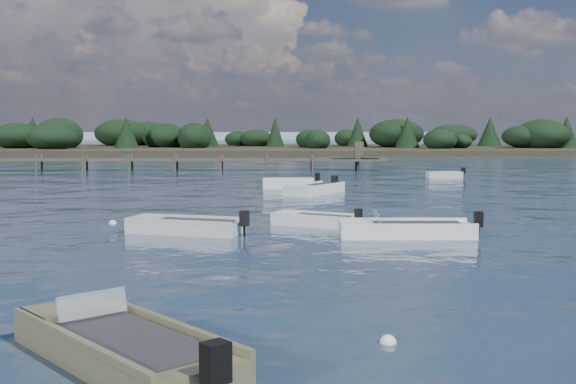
{
  "coord_description": "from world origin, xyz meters",
  "views": [
    {
      "loc": [
        -3.92,
        -19.79,
        4.02
      ],
      "look_at": [
        -3.3,
        14.0,
        1.0
      ],
      "focal_mm": 45.0,
      "sensor_mm": 36.0,
      "label": 1
    }
  ],
  "objects_px": {
    "dinghy_extra_b": "(315,191)",
    "dinghy_extra_a": "(315,222)",
    "dinghy_near_olive": "(122,352)",
    "tender_far_grey_b": "(444,176)",
    "dinghy_mid_grey": "(186,229)",
    "jetty": "(84,160)",
    "dinghy_mid_white_a": "(405,232)",
    "tender_far_white": "(288,185)"
  },
  "relations": [
    {
      "from": "dinghy_extra_b",
      "to": "dinghy_extra_a",
      "type": "xyz_separation_m",
      "value": [
        -0.78,
        -14.3,
        -0.03
      ]
    },
    {
      "from": "dinghy_near_olive",
      "to": "tender_far_grey_b",
      "type": "bearing_deg",
      "value": 70.24
    },
    {
      "from": "dinghy_near_olive",
      "to": "dinghy_mid_grey",
      "type": "xyz_separation_m",
      "value": [
        -0.79,
        15.26,
        -0.01
      ]
    },
    {
      "from": "dinghy_mid_grey",
      "to": "jetty",
      "type": "height_order",
      "value": "jetty"
    },
    {
      "from": "dinghy_extra_a",
      "to": "tender_far_grey_b",
      "type": "bearing_deg",
      "value": 66.8
    },
    {
      "from": "dinghy_mid_white_a",
      "to": "tender_far_white",
      "type": "relative_size",
      "value": 1.39
    },
    {
      "from": "tender_far_grey_b",
      "to": "tender_far_white",
      "type": "xyz_separation_m",
      "value": [
        -12.63,
        -9.25,
        0.03
      ]
    },
    {
      "from": "dinghy_extra_b",
      "to": "dinghy_mid_grey",
      "type": "height_order",
      "value": "dinghy_extra_b"
    },
    {
      "from": "dinghy_near_olive",
      "to": "dinghy_extra_b",
      "type": "height_order",
      "value": "dinghy_near_olive"
    },
    {
      "from": "dinghy_near_olive",
      "to": "jetty",
      "type": "distance_m",
      "value": 57.68
    },
    {
      "from": "dinghy_mid_grey",
      "to": "jetty",
      "type": "relative_size",
      "value": 0.07
    },
    {
      "from": "tender_far_grey_b",
      "to": "dinghy_mid_grey",
      "type": "height_order",
      "value": "dinghy_mid_grey"
    },
    {
      "from": "tender_far_grey_b",
      "to": "jetty",
      "type": "relative_size",
      "value": 0.05
    },
    {
      "from": "dinghy_near_olive",
      "to": "dinghy_extra_b",
      "type": "distance_m",
      "value": 31.98
    },
    {
      "from": "dinghy_near_olive",
      "to": "dinghy_extra_b",
      "type": "bearing_deg",
      "value": 80.9
    },
    {
      "from": "dinghy_mid_white_a",
      "to": "tender_far_grey_b",
      "type": "xyz_separation_m",
      "value": [
        8.71,
        30.8,
        -0.01
      ]
    },
    {
      "from": "tender_far_grey_b",
      "to": "jetty",
      "type": "distance_m",
      "value": 33.13
    },
    {
      "from": "tender_far_grey_b",
      "to": "tender_far_white",
      "type": "height_order",
      "value": "tender_far_white"
    },
    {
      "from": "dinghy_near_olive",
      "to": "tender_far_white",
      "type": "bearing_deg",
      "value": 84.34
    },
    {
      "from": "dinghy_mid_grey",
      "to": "tender_far_white",
      "type": "bearing_deg",
      "value": 78.07
    },
    {
      "from": "dinghy_mid_white_a",
      "to": "tender_far_white",
      "type": "xyz_separation_m",
      "value": [
        -3.92,
        21.55,
        0.02
      ]
    },
    {
      "from": "dinghy_extra_a",
      "to": "dinghy_near_olive",
      "type": "bearing_deg",
      "value": -103.92
    },
    {
      "from": "dinghy_mid_grey",
      "to": "tender_far_white",
      "type": "distance_m",
      "value": 20.96
    },
    {
      "from": "dinghy_mid_white_a",
      "to": "dinghy_near_olive",
      "type": "relative_size",
      "value": 1.06
    },
    {
      "from": "dinghy_near_olive",
      "to": "tender_far_white",
      "type": "height_order",
      "value": "dinghy_near_olive"
    },
    {
      "from": "dinghy_near_olive",
      "to": "dinghy_mid_grey",
      "type": "relative_size",
      "value": 1.05
    },
    {
      "from": "tender_far_white",
      "to": "dinghy_extra_b",
      "type": "bearing_deg",
      "value": -70.1
    },
    {
      "from": "tender_far_grey_b",
      "to": "dinghy_extra_a",
      "type": "bearing_deg",
      "value": -113.2
    },
    {
      "from": "dinghy_near_olive",
      "to": "dinghy_extra_a",
      "type": "relative_size",
      "value": 1.35
    },
    {
      "from": "tender_far_grey_b",
      "to": "dinghy_extra_a",
      "type": "xyz_separation_m",
      "value": [
        -11.89,
        -27.75,
        -0.01
      ]
    },
    {
      "from": "dinghy_near_olive",
      "to": "dinghy_extra_b",
      "type": "relative_size",
      "value": 1.02
    },
    {
      "from": "dinghy_extra_a",
      "to": "jetty",
      "type": "height_order",
      "value": "jetty"
    },
    {
      "from": "dinghy_extra_b",
      "to": "jetty",
      "type": "relative_size",
      "value": 0.08
    },
    {
      "from": "dinghy_extra_a",
      "to": "tender_far_white",
      "type": "height_order",
      "value": "tender_far_white"
    },
    {
      "from": "dinghy_extra_a",
      "to": "tender_far_white",
      "type": "xyz_separation_m",
      "value": [
        -0.74,
        18.49,
        0.05
      ]
    },
    {
      "from": "dinghy_mid_white_a",
      "to": "dinghy_mid_grey",
      "type": "relative_size",
      "value": 1.11
    },
    {
      "from": "dinghy_mid_white_a",
      "to": "dinghy_near_olive",
      "type": "xyz_separation_m",
      "value": [
        -7.46,
        -14.21,
        0.01
      ]
    },
    {
      "from": "dinghy_extra_a",
      "to": "jetty",
      "type": "relative_size",
      "value": 0.06
    },
    {
      "from": "dinghy_extra_a",
      "to": "dinghy_mid_grey",
      "type": "relative_size",
      "value": 0.77
    },
    {
      "from": "dinghy_mid_grey",
      "to": "jetty",
      "type": "xyz_separation_m",
      "value": [
        -14.41,
        40.38,
        0.82
      ]
    },
    {
      "from": "tender_far_grey_b",
      "to": "tender_far_white",
      "type": "bearing_deg",
      "value": -143.77
    },
    {
      "from": "dinghy_mid_white_a",
      "to": "dinghy_extra_b",
      "type": "distance_m",
      "value": 17.52
    }
  ]
}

